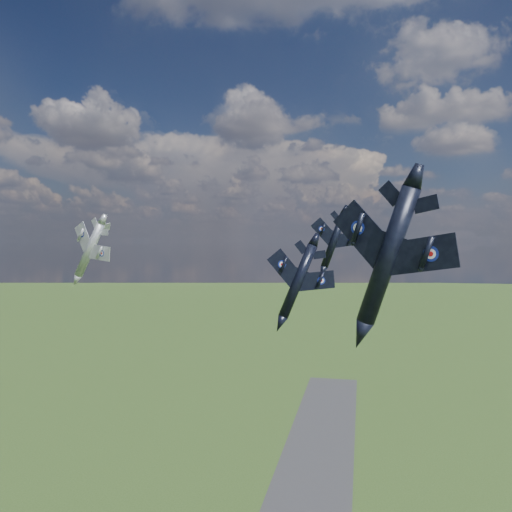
% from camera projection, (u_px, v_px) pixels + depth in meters
% --- Properties ---
extents(jet_lead_navy, '(15.37, 18.35, 7.42)m').
position_uv_depth(jet_lead_navy, '(298.00, 281.00, 74.57)').
color(jet_lead_navy, black).
extents(jet_right_navy, '(15.51, 17.40, 6.18)m').
position_uv_depth(jet_right_navy, '(388.00, 256.00, 36.27)').
color(jet_right_navy, black).
extents(jet_high_navy, '(11.77, 14.51, 5.73)m').
position_uv_depth(jet_high_navy, '(334.00, 240.00, 84.17)').
color(jet_high_navy, black).
extents(jet_left_silver, '(15.10, 17.73, 8.55)m').
position_uv_depth(jet_left_silver, '(90.00, 250.00, 86.98)').
color(jet_left_silver, '#A0A1AB').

